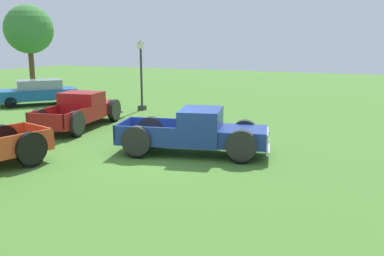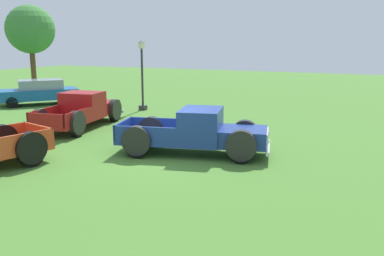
% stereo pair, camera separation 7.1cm
% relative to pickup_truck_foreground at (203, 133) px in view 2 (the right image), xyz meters
% --- Properties ---
extents(ground_plane, '(80.00, 80.00, 0.00)m').
position_rel_pickup_truck_foreground_xyz_m(ground_plane, '(-0.75, 1.08, -0.75)').
color(ground_plane, '#477A2D').
extents(pickup_truck_foreground, '(3.02, 5.40, 1.56)m').
position_rel_pickup_truck_foreground_xyz_m(pickup_truck_foreground, '(0.00, 0.00, 0.00)').
color(pickup_truck_foreground, navy).
rests_on(pickup_truck_foreground, ground_plane).
extents(pickup_truck_behind_left, '(5.32, 2.66, 1.56)m').
position_rel_pickup_truck_foreground_xyz_m(pickup_truck_behind_left, '(2.14, 6.77, -0.00)').
color(pickup_truck_behind_left, maroon).
rests_on(pickup_truck_behind_left, ground_plane).
extents(sedan_distant_b, '(4.59, 4.35, 1.50)m').
position_rel_pickup_truck_foreground_xyz_m(sedan_distant_b, '(6.24, 13.45, 0.04)').
color(sedan_distant_b, '#195699').
rests_on(sedan_distant_b, ground_plane).
extents(lamp_post_far, '(0.36, 0.36, 3.82)m').
position_rel_pickup_truck_foreground_xyz_m(lamp_post_far, '(7.12, 6.70, 1.26)').
color(lamp_post_far, '#2D2D33').
rests_on(lamp_post_far, ground_plane).
extents(oak_tree_west, '(3.33, 3.33, 6.24)m').
position_rel_pickup_truck_foreground_xyz_m(oak_tree_west, '(9.51, 17.11, 3.80)').
color(oak_tree_west, brown).
rests_on(oak_tree_west, ground_plane).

